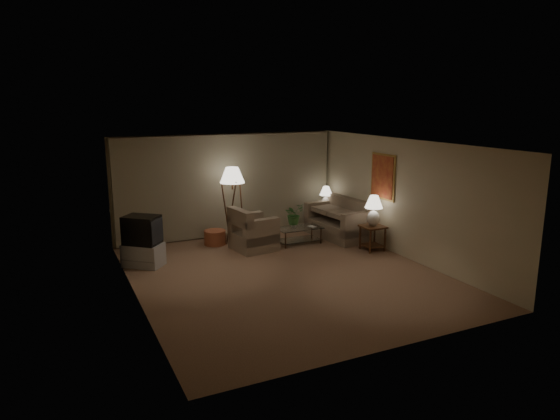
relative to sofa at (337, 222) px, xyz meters
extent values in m
plane|color=tan|center=(-2.50, -2.03, -0.41)|extent=(7.00, 7.00, 0.00)
cube|color=beige|center=(-2.50, 1.47, 0.94)|extent=(6.00, 0.04, 2.70)
cube|color=beige|center=(-5.50, -2.03, 0.94)|extent=(0.04, 7.00, 2.70)
cube|color=beige|center=(0.50, -2.03, 0.94)|extent=(0.04, 7.00, 2.70)
cube|color=white|center=(-2.50, -2.03, 2.29)|extent=(6.00, 7.00, 0.04)
cube|color=tan|center=(-2.50, 1.39, 0.94)|extent=(5.85, 0.12, 2.65)
cube|color=#BA8F41|center=(0.48, -1.23, 1.34)|extent=(0.03, 0.90, 1.10)
cube|color=maroon|center=(0.45, -1.23, 1.34)|extent=(0.02, 0.80, 1.00)
cube|color=gray|center=(0.00, 0.00, -0.19)|extent=(1.99, 1.25, 0.43)
cube|color=gray|center=(-2.41, -0.07, -0.19)|extent=(1.21, 1.17, 0.43)
cube|color=#3D2310|center=(0.15, -1.35, 0.17)|extent=(0.52, 0.52, 0.04)
cube|color=#3D2310|center=(0.15, -1.35, -0.29)|extent=(0.44, 0.44, 0.02)
cylinder|color=#3D2310|center=(-0.06, -1.56, -0.13)|extent=(0.05, 0.05, 0.56)
cylinder|color=#3D2310|center=(-0.06, -1.14, -0.13)|extent=(0.05, 0.05, 0.56)
cylinder|color=#3D2310|center=(0.36, -1.56, -0.13)|extent=(0.05, 0.05, 0.56)
cylinder|color=#3D2310|center=(0.36, -1.14, -0.13)|extent=(0.05, 0.05, 0.56)
cube|color=#3D2310|center=(0.15, 0.87, 0.17)|extent=(0.46, 0.39, 0.04)
cube|color=#3D2310|center=(0.15, 0.87, -0.29)|extent=(0.39, 0.33, 0.02)
cylinder|color=#3D2310|center=(-0.03, 0.73, -0.13)|extent=(0.05, 0.05, 0.56)
cylinder|color=#3D2310|center=(-0.03, 1.02, -0.13)|extent=(0.05, 0.05, 0.56)
cylinder|color=#3D2310|center=(0.33, 0.73, -0.13)|extent=(0.05, 0.05, 0.56)
cylinder|color=#3D2310|center=(0.33, 1.02, -0.13)|extent=(0.05, 0.05, 0.56)
ellipsoid|color=silver|center=(0.15, -1.35, 0.38)|extent=(0.30, 0.30, 0.38)
cylinder|color=silver|center=(0.15, -1.35, 0.61)|extent=(0.03, 0.03, 0.09)
cone|color=silver|center=(0.15, -1.35, 0.78)|extent=(0.43, 0.43, 0.30)
ellipsoid|color=silver|center=(0.15, 0.87, 0.35)|extent=(0.25, 0.25, 0.31)
cylinder|color=silver|center=(0.15, 0.87, 0.54)|extent=(0.03, 0.03, 0.07)
cone|color=silver|center=(0.15, 0.87, 0.68)|extent=(0.36, 0.36, 0.25)
cube|color=silver|center=(-1.19, -0.10, 0.00)|extent=(1.13, 0.62, 0.02)
cube|color=silver|center=(-1.19, -0.10, -0.31)|extent=(1.05, 0.54, 0.01)
cylinder|color=#432B1B|center=(-1.68, -0.34, -0.21)|extent=(0.04, 0.04, 0.40)
cylinder|color=#432B1B|center=(-1.68, 0.14, -0.21)|extent=(0.04, 0.04, 0.40)
cylinder|color=#432B1B|center=(-0.69, -0.34, -0.21)|extent=(0.04, 0.04, 0.40)
cylinder|color=#432B1B|center=(-0.69, 0.14, -0.21)|extent=(0.04, 0.04, 0.40)
cube|color=#B2B2B4|center=(-5.05, -0.20, -0.16)|extent=(1.33, 1.33, 0.50)
cube|color=black|center=(-5.05, -0.20, 0.40)|extent=(1.23, 1.23, 0.62)
cylinder|color=#3D2310|center=(-2.63, 0.76, 1.09)|extent=(0.04, 0.04, 0.28)
cone|color=silver|center=(-2.63, 0.76, 1.31)|extent=(0.62, 0.62, 0.39)
cylinder|color=#A65C38|center=(-3.13, 0.73, -0.23)|extent=(0.58, 0.58, 0.36)
imported|color=white|center=(-1.34, -0.10, 0.08)|extent=(0.14, 0.14, 0.15)
imported|color=#3D7A36|center=(-1.34, -0.10, 0.42)|extent=(0.56, 0.51, 0.53)
imported|color=olive|center=(-0.94, -0.20, 0.02)|extent=(0.20, 0.25, 0.02)
camera|label=1|loc=(-6.79, -10.84, 3.13)|focal=32.00mm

